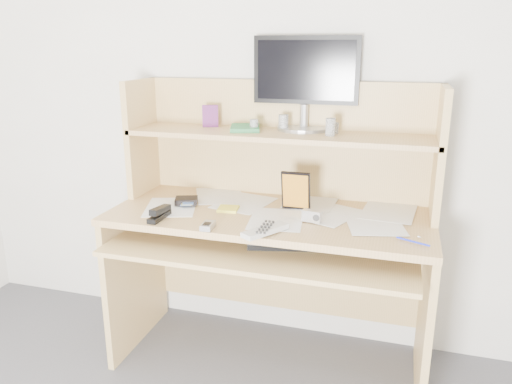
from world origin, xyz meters
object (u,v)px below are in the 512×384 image
(tv_remote, at_px, (265,230))
(monitor, at_px, (306,80))
(desk, at_px, (274,219))
(game_case, at_px, (296,191))
(keyboard, at_px, (296,242))

(tv_remote, xyz_separation_m, monitor, (0.04, 0.53, 0.54))
(desk, relative_size, game_case, 7.90)
(desk, bearing_deg, monitor, 64.60)
(monitor, bearing_deg, keyboard, -83.02)
(monitor, bearing_deg, tv_remote, -94.73)
(desk, distance_m, game_case, 0.19)
(game_case, bearing_deg, monitor, 92.94)
(desk, xyz_separation_m, tv_remote, (0.05, -0.34, 0.07))
(game_case, bearing_deg, tv_remote, -100.43)
(monitor, bearing_deg, game_case, -86.91)
(desk, bearing_deg, game_case, -15.81)
(desk, relative_size, tv_remote, 6.81)
(keyboard, bearing_deg, game_case, 89.66)
(tv_remote, height_order, monitor, monitor)
(keyboard, relative_size, tv_remote, 2.04)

